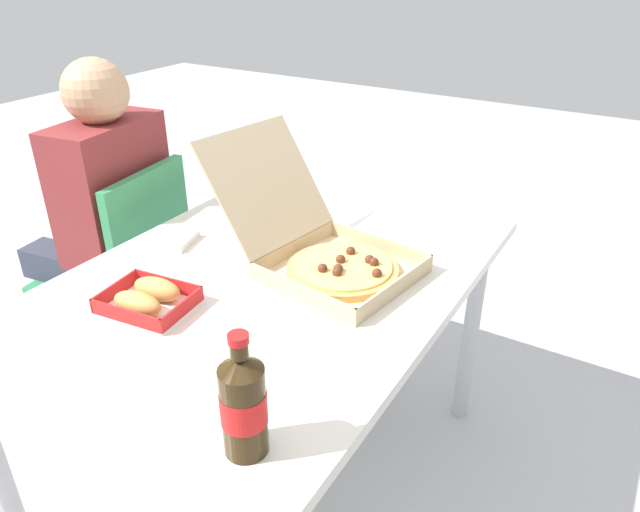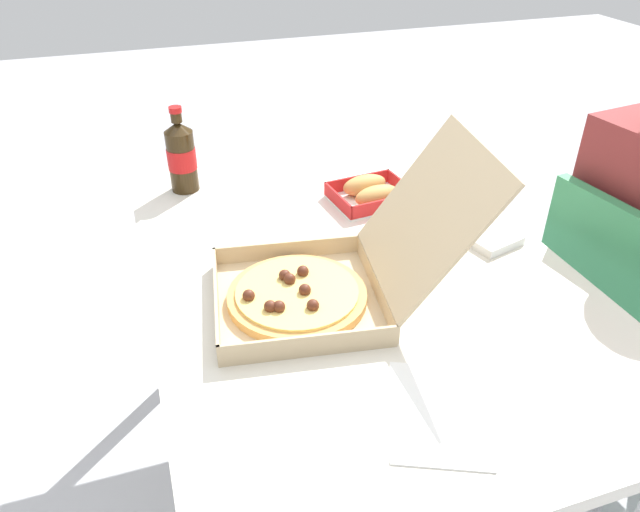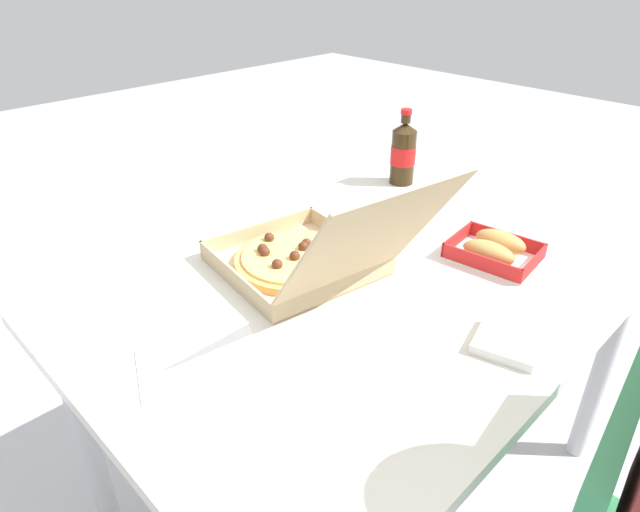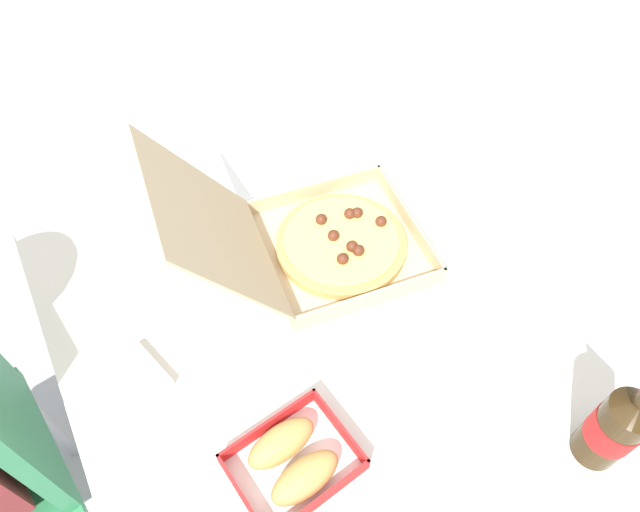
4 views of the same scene
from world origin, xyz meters
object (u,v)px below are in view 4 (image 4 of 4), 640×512
at_px(bread_side_box, 293,461).
at_px(paper_menu, 220,171).
at_px(cola_bottle, 616,427).
at_px(pizza_box_open, 321,240).
at_px(napkin_pile, 130,382).

xyz_separation_m(bread_side_box, paper_menu, (0.69, -0.17, -0.02)).
bearing_deg(cola_bottle, paper_menu, 16.61).
distance_m(pizza_box_open, paper_menu, 0.35).
relative_size(cola_bottle, napkin_pile, 2.04).
bearing_deg(pizza_box_open, cola_bottle, -162.08).
height_order(paper_menu, napkin_pile, napkin_pile).
bearing_deg(napkin_pile, paper_menu, -39.75).
distance_m(pizza_box_open, cola_bottle, 0.60).
distance_m(bread_side_box, napkin_pile, 0.32).
bearing_deg(cola_bottle, bread_side_box, 63.69).
relative_size(bread_side_box, cola_bottle, 0.92).
xyz_separation_m(pizza_box_open, paper_menu, (0.33, 0.08, -0.04)).
bearing_deg(cola_bottle, napkin_pile, 52.16).
relative_size(pizza_box_open, paper_menu, 2.57).
bearing_deg(bread_side_box, paper_menu, -13.72).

